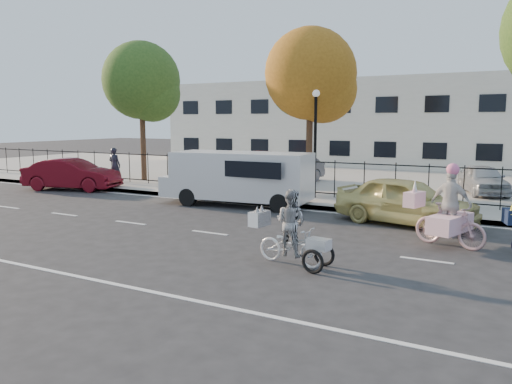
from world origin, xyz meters
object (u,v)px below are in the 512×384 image
Objects in this scene: lot_car_a at (219,165)px; pedestrian at (115,165)px; lamppost at (315,123)px; lot_car_c at (292,170)px; unicorn_bike at (449,216)px; lot_car_b at (212,167)px; gold_sedan at (406,201)px; white_van at (239,176)px; zebra_trike at (291,236)px; lot_car_d at (483,179)px; red_sedan at (72,174)px.

pedestrian is at bearing -142.93° from lot_car_a.
lamppost is 1.09× the size of lot_car_c.
unicorn_bike is 15.39m from lot_car_b.
gold_sedan is 0.92× the size of lot_car_a.
lamppost reaches higher than lot_car_c.
lot_car_b is (-11.26, 6.25, 0.05)m from gold_sedan.
unicorn_bike reaches higher than lot_car_a.
lamppost reaches higher than lot_car_b.
white_van is at bearing -66.95° from lot_car_a.
lamppost is 2.49× the size of pedestrian.
pedestrian is at bearing 65.48° from zebra_trike.
white_van reaches higher than lot_car_b.
lot_car_d is (16.36, 4.54, -0.26)m from pedestrian.
red_sedan is 0.93× the size of lot_car_a.
unicorn_bike is at bearing -18.43° from lot_car_b.
white_van is 1.63× the size of lot_car_d.
lot_car_a is 1.32× the size of lot_car_d.
lot_car_c is at bearing 60.01° from unicorn_bike.
lot_car_a is (-10.03, 12.68, 0.18)m from zebra_trike.
white_van is at bearing -133.08° from lamppost.
white_van is 1.35× the size of gold_sedan.
unicorn_bike is at bearing -26.42° from white_van.
lamppost is 8.15m from lot_car_b.
lot_car_b is at bearing -98.61° from lot_car_a.
unicorn_bike is 12.52m from lot_car_c.
lot_car_c is at bearing 58.23° from gold_sedan.
unicorn_bike is 15.90m from lot_car_a.
unicorn_bike is at bearing -36.49° from lot_car_c.
lot_car_b is at bearing 164.81° from lot_car_d.
unicorn_bike reaches higher than lot_car_d.
unicorn_bike reaches higher than lot_car_c.
gold_sedan is (15.35, -0.63, 0.01)m from red_sedan.
zebra_trike is 15.79m from pedestrian.
red_sedan is 6.95m from lot_car_b.
lot_car_c is (-8.51, 9.19, 0.01)m from unicorn_bike.
red_sedan is at bearing -137.00° from lot_car_a.
pedestrian is 4.92m from lot_car_b.
unicorn_bike is at bearing -116.38° from red_sedan.
gold_sedan is 0.94× the size of lot_car_b.
lot_car_b is (-7.08, 3.32, -2.32)m from lamppost.
unicorn_bike is 17.00m from pedestrian.
lot_car_c is (-0.62, 6.29, -0.32)m from white_van.
zebra_trike is 0.46× the size of gold_sedan.
white_van is (-7.89, 2.90, 0.33)m from unicorn_bike.
red_sedan is at bearing 97.49° from unicorn_bike.
red_sedan is at bearing 66.37° from pedestrian.
lot_car_b is at bearing 154.85° from lamppost.
red_sedan is at bearing -132.40° from lot_car_c.
gold_sedan is at bearing -108.99° from red_sedan.
gold_sedan is at bearing -5.65° from zebra_trike.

